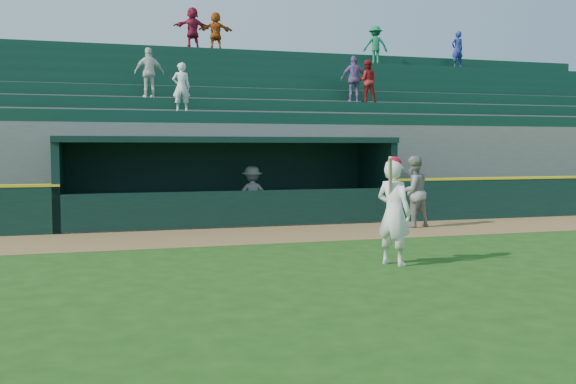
% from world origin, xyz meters
% --- Properties ---
extents(ground, '(120.00, 120.00, 0.00)m').
position_xyz_m(ground, '(0.00, 0.00, 0.00)').
color(ground, '#1D4411').
rests_on(ground, ground).
extents(warning_track, '(40.00, 3.00, 0.01)m').
position_xyz_m(warning_track, '(0.00, 4.90, 0.01)').
color(warning_track, brown).
rests_on(warning_track, ground).
extents(dugout_player_front, '(1.06, 0.90, 1.94)m').
position_xyz_m(dugout_player_front, '(4.61, 5.25, 0.97)').
color(dugout_player_front, gray).
rests_on(dugout_player_front, ground).
extents(dugout_player_inside, '(1.10, 0.69, 1.63)m').
position_xyz_m(dugout_player_inside, '(0.67, 7.56, 0.81)').
color(dugout_player_inside, gray).
rests_on(dugout_player_inside, ground).
extents(dugout, '(9.40, 2.80, 2.46)m').
position_xyz_m(dugout, '(0.00, 8.00, 1.36)').
color(dugout, '#61615C').
rests_on(dugout, ground).
extents(stands, '(34.50, 6.25, 7.53)m').
position_xyz_m(stands, '(-0.01, 12.57, 2.40)').
color(stands, slate).
rests_on(stands, ground).
extents(batter_at_plate, '(0.75, 0.88, 2.03)m').
position_xyz_m(batter_at_plate, '(1.66, 0.31, 1.00)').
color(batter_at_plate, white).
rests_on(batter_at_plate, ground).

